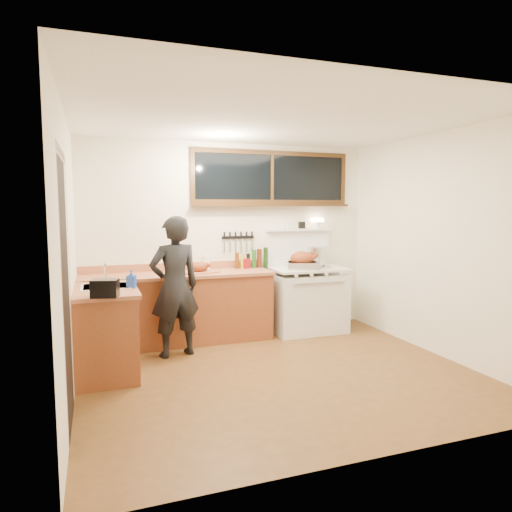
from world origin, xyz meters
name	(u,v)px	position (x,y,z in m)	size (l,w,h in m)	color
ground_plane	(279,374)	(0.00, 0.00, -0.01)	(4.00, 3.50, 0.02)	#593617
room_shell	(279,215)	(0.00, 0.00, 1.65)	(4.10, 3.60, 2.65)	white
counter_back	(178,308)	(-0.80, 1.45, 0.45)	(2.44, 0.64, 1.00)	brown
counter_left	(106,330)	(-1.70, 0.62, 0.45)	(0.64, 1.09, 0.90)	brown
sink_unit	(106,292)	(-1.68, 0.70, 0.85)	(0.50, 0.45, 0.37)	white
vintage_stove	(306,298)	(1.00, 1.41, 0.47)	(1.02, 0.74, 1.58)	white
back_window	(272,184)	(0.60, 1.72, 2.06)	(2.32, 0.13, 0.77)	black
left_doorway	(67,291)	(-1.99, -0.55, 1.09)	(0.02, 1.04, 2.17)	black
knife_strip	(238,238)	(0.10, 1.73, 1.31)	(0.46, 0.03, 0.28)	black
man	(175,287)	(-0.92, 0.93, 0.82)	(0.66, 0.51, 1.64)	black
soap_bottle	(131,279)	(-1.43, 0.55, 0.99)	(0.11, 0.11, 0.19)	#2348B2
toaster	(105,288)	(-1.70, 0.12, 0.98)	(0.27, 0.22, 0.16)	black
cutting_board	(200,269)	(-0.52, 1.38, 0.95)	(0.50, 0.44, 0.14)	#AF6645
roast_turkey	(302,262)	(0.87, 1.27, 1.00)	(0.50, 0.43, 0.24)	silver
stockpot	(317,256)	(1.29, 1.66, 1.03)	(0.31, 0.31, 0.27)	silver
saucepan	(310,261)	(1.15, 1.63, 0.96)	(0.19, 0.28, 0.11)	silver
pot_lid	(324,267)	(1.21, 1.31, 0.91)	(0.26, 0.26, 0.04)	silver
coffee_tin	(246,264)	(0.18, 1.60, 0.97)	(0.10, 0.08, 0.13)	maroon
pitcher	(206,263)	(-0.37, 1.67, 0.99)	(0.11, 0.11, 0.19)	white
bottle_cluster	(254,259)	(0.29, 1.63, 1.02)	(0.48, 0.07, 0.28)	black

